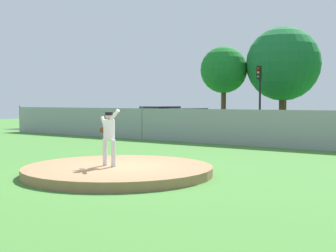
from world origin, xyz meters
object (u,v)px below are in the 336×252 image
object	(u,v)px
pitcher_youth	(109,133)
parked_car_white	(187,122)
parked_car_burgundy	(274,125)
parked_car_teal	(160,120)
traffic_light_near	(259,87)
baseball	(107,161)

from	to	relation	value
pitcher_youth	parked_car_white	size ratio (longest dim) A/B	0.39
parked_car_burgundy	parked_car_teal	bearing A→B (deg)	176.89
pitcher_youth	parked_car_white	bearing A→B (deg)	115.74
pitcher_youth	parked_car_burgundy	distance (m)	14.72
parked_car_burgundy	traffic_light_near	world-z (taller)	traffic_light_near
baseball	parked_car_burgundy	world-z (taller)	parked_car_burgundy
baseball	parked_car_burgundy	distance (m)	14.04
parked_car_teal	traffic_light_near	world-z (taller)	traffic_light_near
parked_car_white	traffic_light_near	xyz separation A→B (m)	(2.61, 4.87, 2.29)
baseball	traffic_light_near	xyz separation A→B (m)	(-3.62, 18.61, 2.80)
pitcher_youth	traffic_light_near	bearing A→B (deg)	102.65
parked_car_teal	parked_car_white	bearing A→B (deg)	-15.27
traffic_light_near	parked_car_burgundy	bearing A→B (deg)	-56.75
baseball	parked_car_burgundy	xyz separation A→B (m)	(-0.61, 14.02, 0.48)
parked_car_burgundy	parked_car_white	world-z (taller)	parked_car_white
parked_car_burgundy	parked_car_white	size ratio (longest dim) A/B	1.06
parked_car_teal	traffic_light_near	size ratio (longest dim) A/B	0.99
parked_car_white	traffic_light_near	world-z (taller)	traffic_light_near
traffic_light_near	pitcher_youth	bearing A→B (deg)	-77.35
pitcher_youth	baseball	size ratio (longest dim) A/B	22.01
pitcher_youth	parked_car_teal	world-z (taller)	pitcher_youth
pitcher_youth	parked_car_burgundy	world-z (taller)	pitcher_youth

